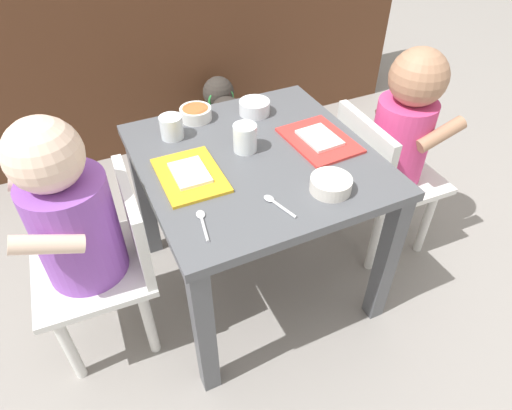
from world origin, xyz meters
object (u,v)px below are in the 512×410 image
object	(u,v)px
veggie_bowl_far	(196,113)
veggie_bowl_near	(331,184)
spoon_by_right_tray	(203,222)
cereal_bowl_right_side	(255,107)
food_tray_right	(319,140)
dining_table	(256,181)
food_tray_left	(190,175)
water_cup_left	(172,129)
water_cup_right	(245,140)
dog	(229,118)
seated_child_right	(400,134)
spoon_by_left_tray	(277,204)
seated_child_left	(77,221)

from	to	relation	value
veggie_bowl_far	veggie_bowl_near	bearing A→B (deg)	-68.56
spoon_by_right_tray	veggie_bowl_near	bearing A→B (deg)	-4.04
cereal_bowl_right_side	food_tray_right	bearing A→B (deg)	-66.03
veggie_bowl_near	veggie_bowl_far	bearing A→B (deg)	111.44
dining_table	food_tray_left	world-z (taller)	food_tray_left
water_cup_left	water_cup_right	distance (m)	0.21
dog	water_cup_left	bearing A→B (deg)	-126.94
dog	veggie_bowl_far	bearing A→B (deg)	-122.95
veggie_bowl_near	cereal_bowl_right_side	bearing A→B (deg)	91.16
veggie_bowl_far	cereal_bowl_right_side	size ratio (longest dim) A/B	1.01
dining_table	water_cup_right	size ratio (longest dim) A/B	8.32
veggie_bowl_far	cereal_bowl_right_side	distance (m)	0.17
dining_table	water_cup_left	distance (m)	0.26
water_cup_left	cereal_bowl_right_side	xyz separation A→B (m)	(0.25, 0.02, -0.01)
water_cup_right	veggie_bowl_near	bearing A→B (deg)	-65.01
water_cup_right	spoon_by_right_tray	distance (m)	0.29
food_tray_left	water_cup_left	bearing A→B (deg)	85.47
seated_child_right	food_tray_left	world-z (taller)	seated_child_right
veggie_bowl_near	spoon_by_left_tray	size ratio (longest dim) A/B	0.98
food_tray_left	cereal_bowl_right_side	distance (m)	0.34
seated_child_left	spoon_by_left_tray	world-z (taller)	seated_child_left
food_tray_right	water_cup_right	xyz separation A→B (m)	(-0.19, 0.05, 0.03)
food_tray_right	dining_table	bearing A→B (deg)	176.13
dog	spoon_by_right_tray	size ratio (longest dim) A/B	4.39
cereal_bowl_right_side	food_tray_left	bearing A→B (deg)	-142.16
veggie_bowl_far	spoon_by_right_tray	xyz separation A→B (m)	(-0.13, -0.42, -0.02)
water_cup_left	spoon_by_right_tray	size ratio (longest dim) A/B	0.62
spoon_by_left_tray	water_cup_left	bearing A→B (deg)	108.90
seated_child_left	cereal_bowl_right_side	distance (m)	0.58
food_tray_right	seated_child_right	bearing A→B (deg)	-1.74
water_cup_right	spoon_by_left_tray	world-z (taller)	water_cup_right
water_cup_right	veggie_bowl_far	bearing A→B (deg)	107.10
dining_table	veggie_bowl_far	distance (m)	0.27
seated_child_right	spoon_by_left_tray	bearing A→B (deg)	-160.79
food_tray_left	water_cup_right	size ratio (longest dim) A/B	2.79
dining_table	cereal_bowl_right_side	xyz separation A→B (m)	(0.09, 0.20, 0.10)
water_cup_left	food_tray_left	bearing A→B (deg)	-94.53
seated_child_right	spoon_by_right_tray	distance (m)	0.68
water_cup_left	veggie_bowl_near	world-z (taller)	water_cup_left
food_tray_right	veggie_bowl_near	distance (m)	0.21
seated_child_left	spoon_by_right_tray	xyz separation A→B (m)	(0.24, -0.17, 0.04)
dining_table	veggie_bowl_near	xyz separation A→B (m)	(0.10, -0.20, 0.10)
dining_table	dog	xyz separation A→B (m)	(0.18, 0.64, -0.19)
food_tray_right	spoon_by_right_tray	size ratio (longest dim) A/B	2.14
seated_child_right	veggie_bowl_near	world-z (taller)	seated_child_right
seated_child_left	water_cup_right	world-z (taller)	seated_child_left
spoon_by_right_tray	dog	bearing A→B (deg)	64.36
seated_child_right	water_cup_right	xyz separation A→B (m)	(-0.47, 0.06, 0.08)
food_tray_right	cereal_bowl_right_side	distance (m)	0.23
food_tray_left	spoon_by_right_tray	xyz separation A→B (m)	(-0.03, -0.17, -0.00)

